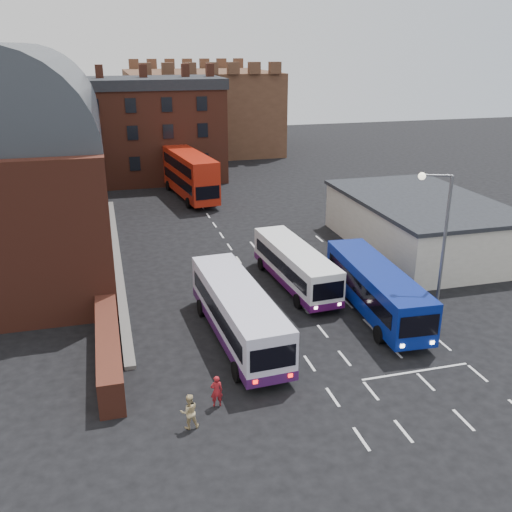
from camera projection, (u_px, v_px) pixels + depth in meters
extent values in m
plane|color=black|center=(304.00, 356.00, 30.90)|extent=(180.00, 180.00, 0.00)
cube|color=#602B1E|center=(27.00, 193.00, 44.33)|extent=(12.00, 28.00, 10.00)
cylinder|color=#1E2328|center=(18.00, 128.00, 42.59)|extent=(12.00, 26.00, 12.00)
cube|color=#602B1E|center=(109.00, 348.00, 29.88)|extent=(1.20, 10.00, 1.80)
cube|color=beige|center=(420.00, 225.00, 46.55)|extent=(10.00, 16.00, 4.00)
cube|color=#282B30|center=(423.00, 200.00, 45.82)|extent=(10.40, 16.40, 0.30)
cube|color=brown|center=(130.00, 135.00, 69.10)|extent=(22.00, 10.00, 11.00)
cube|color=brown|center=(200.00, 111.00, 89.97)|extent=(22.00, 22.00, 12.00)
cube|color=silver|center=(238.00, 310.00, 32.00)|extent=(3.25, 11.64, 2.62)
cube|color=black|center=(238.00, 308.00, 31.94)|extent=(3.25, 10.45, 0.94)
cylinder|color=black|center=(201.00, 308.00, 35.32)|extent=(0.35, 1.06, 1.05)
cylinder|color=black|center=(237.00, 372.00, 28.43)|extent=(0.35, 1.06, 1.05)
cylinder|color=black|center=(241.00, 302.00, 36.10)|extent=(0.35, 1.06, 1.05)
cylinder|color=black|center=(285.00, 363.00, 29.21)|extent=(0.35, 1.06, 1.05)
cube|color=white|center=(295.00, 264.00, 39.25)|extent=(3.06, 10.47, 2.35)
cube|color=black|center=(295.00, 262.00, 39.20)|extent=(3.03, 9.28, 0.85)
cylinder|color=black|center=(331.00, 296.00, 37.11)|extent=(0.33, 0.96, 0.94)
cylinder|color=black|center=(290.00, 260.00, 43.26)|extent=(0.33, 0.96, 0.94)
cylinder|color=black|center=(298.00, 301.00, 36.39)|extent=(0.33, 0.96, 0.94)
cylinder|color=black|center=(261.00, 264.00, 42.54)|extent=(0.33, 0.96, 0.94)
cube|color=navy|center=(376.00, 287.00, 35.17)|extent=(3.13, 11.30, 2.54)
cube|color=black|center=(376.00, 285.00, 35.12)|extent=(3.12, 10.11, 0.91)
cylinder|color=black|center=(420.00, 330.00, 32.61)|extent=(0.34, 1.03, 1.02)
cylinder|color=black|center=(369.00, 280.00, 39.50)|extent=(0.34, 1.03, 1.02)
cylinder|color=black|center=(379.00, 335.00, 32.11)|extent=(0.34, 1.03, 1.02)
cylinder|color=black|center=(334.00, 283.00, 39.00)|extent=(0.34, 1.03, 1.02)
cube|color=#B6210F|center=(190.00, 173.00, 61.67)|extent=(4.36, 12.60, 4.37)
cube|color=black|center=(190.00, 179.00, 61.89)|extent=(4.27, 11.41, 1.01)
cylinder|color=black|center=(214.00, 200.00, 59.54)|extent=(0.46, 1.15, 1.12)
cylinder|color=black|center=(191.00, 184.00, 66.73)|extent=(0.46, 1.15, 1.12)
cylinder|color=black|center=(188.00, 203.00, 58.53)|extent=(0.46, 1.15, 1.12)
cylinder|color=black|center=(168.00, 186.00, 65.72)|extent=(0.46, 1.15, 1.12)
cylinder|color=slate|center=(443.00, 255.00, 32.41)|extent=(0.18, 0.18, 9.19)
cylinder|color=slate|center=(437.00, 175.00, 30.87)|extent=(1.55, 0.67, 0.11)
sphere|color=#FFF2CC|center=(422.00, 176.00, 30.96)|extent=(0.41, 0.41, 0.41)
imported|color=maroon|center=(217.00, 391.00, 26.37)|extent=(0.59, 0.40, 1.59)
imported|color=tan|center=(189.00, 411.00, 24.85)|extent=(0.83, 0.66, 1.66)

